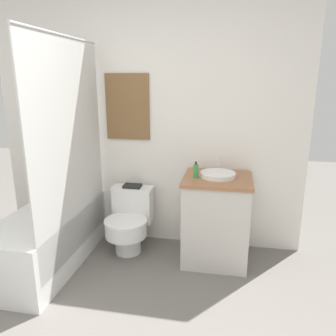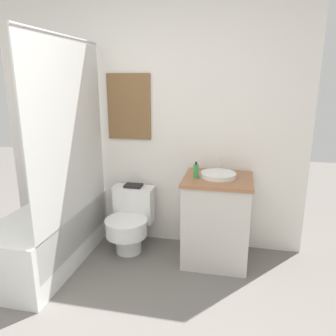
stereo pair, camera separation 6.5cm
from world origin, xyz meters
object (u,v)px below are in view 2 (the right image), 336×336
Objects in this scene: soap_bottle at (196,171)px; toilet at (130,220)px; book_on_tank at (133,186)px; sink at (218,175)px.

toilet is at bearing 174.13° from soap_bottle.
sink is at bearing -9.17° from book_on_tank.
toilet is 4.17× the size of soap_bottle.
soap_bottle is at bearing -160.48° from sink.
soap_bottle reaches higher than sink.
toilet is at bearing -90.00° from book_on_tank.
book_on_tank is (-0.84, 0.14, -0.20)m from sink.
toilet is 1.74× the size of sink.
sink is 2.40× the size of soap_bottle.
soap_bottle reaches higher than book_on_tank.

